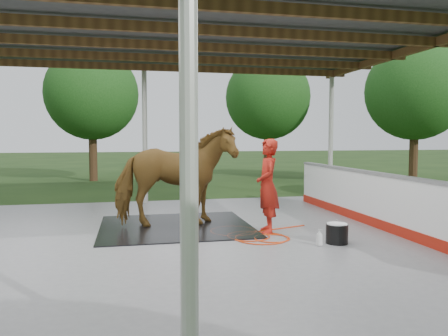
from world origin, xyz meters
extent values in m
plane|color=#1E3814|center=(0.00, 0.00, 0.00)|extent=(100.00, 100.00, 0.00)
cube|color=slate|center=(0.00, 0.00, 0.03)|extent=(12.00, 10.00, 0.05)
cylinder|color=beige|center=(0.00, -4.70, 1.98)|extent=(0.14, 0.14, 3.85)
cylinder|color=beige|center=(0.00, 4.70, 1.98)|extent=(0.14, 0.14, 3.85)
cylinder|color=beige|center=(5.70, 4.70, 1.98)|extent=(0.14, 0.14, 3.85)
cube|color=brown|center=(0.00, -1.50, 3.85)|extent=(12.00, 0.10, 0.18)
cube|color=brown|center=(0.00, 0.00, 3.85)|extent=(12.00, 0.10, 0.18)
cube|color=brown|center=(0.00, 1.50, 3.85)|extent=(12.00, 0.10, 0.18)
cube|color=brown|center=(0.00, 3.00, 3.85)|extent=(12.00, 0.10, 0.18)
cube|color=brown|center=(0.00, 4.50, 3.85)|extent=(12.00, 0.10, 0.18)
cube|color=brown|center=(5.70, 0.00, 3.85)|extent=(0.12, 10.00, 0.18)
cube|color=#38383A|center=(0.00, 0.00, 4.05)|extent=(12.60, 10.60, 0.10)
cube|color=#A61C0D|center=(4.59, 0.00, 0.15)|extent=(0.14, 8.00, 0.20)
cube|color=white|center=(4.60, 0.00, 0.65)|extent=(0.12, 8.00, 1.00)
cube|color=slate|center=(4.60, 0.00, 1.17)|extent=(0.16, 8.00, 0.06)
cylinder|color=#382314|center=(-2.00, 12.00, 1.10)|extent=(0.36, 0.36, 2.20)
sphere|color=#194714|center=(-2.00, 12.00, 3.80)|extent=(4.00, 4.00, 4.00)
cylinder|color=#382314|center=(6.00, 12.00, 1.10)|extent=(0.36, 0.36, 2.20)
sphere|color=#194714|center=(6.00, 12.00, 3.80)|extent=(4.00, 4.00, 4.00)
cylinder|color=#382314|center=(11.00, 8.00, 1.10)|extent=(0.36, 0.36, 2.20)
sphere|color=#194714|center=(11.00, 8.00, 3.80)|extent=(4.00, 4.00, 4.00)
cube|color=black|center=(0.49, 1.14, 0.06)|extent=(3.09, 2.90, 0.02)
imported|color=brown|center=(0.49, 1.14, 1.11)|extent=(2.51, 1.24, 2.08)
imported|color=#B11D12|center=(2.21, 0.25, 0.97)|extent=(0.53, 0.73, 1.84)
cylinder|color=black|center=(3.13, -0.88, 0.22)|extent=(0.39, 0.39, 0.34)
cylinder|color=white|center=(3.13, -0.88, 0.39)|extent=(0.36, 0.36, 0.03)
imported|color=silver|center=(2.75, -0.99, 0.20)|extent=(0.16, 0.16, 0.29)
imported|color=#338CD8|center=(3.67, 0.19, 0.15)|extent=(0.13, 0.13, 0.20)
torus|color=red|center=(1.56, 0.41, 0.06)|extent=(0.93, 0.93, 0.02)
torus|color=red|center=(1.74, -0.07, 0.06)|extent=(0.81, 0.81, 0.02)
torus|color=red|center=(2.12, -0.32, 0.06)|extent=(0.67, 0.67, 0.02)
torus|color=red|center=(1.93, -0.27, 0.06)|extent=(0.99, 0.99, 0.02)
cylinder|color=red|center=(2.58, 0.48, 0.06)|extent=(1.18, 0.41, 0.02)
camera|label=1|loc=(-0.42, -7.89, 1.93)|focal=35.00mm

